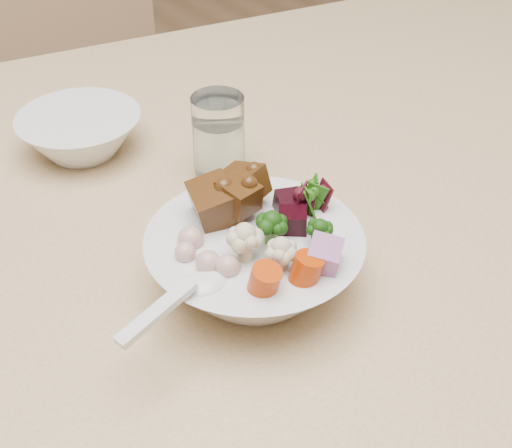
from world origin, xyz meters
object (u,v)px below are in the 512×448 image
dining_table (358,229)px  food_bowl (255,258)px  chair_far (104,148)px  water_glass (219,141)px  side_bowl (81,134)px

dining_table → food_bowl: bearing=-148.9°
chair_far → water_glass: water_glass is taller
food_bowl → chair_far: bearing=77.0°
dining_table → side_bowl: 0.37m
food_bowl → side_bowl: size_ratio=1.36×
side_bowl → chair_far: bearing=66.3°
water_glass → chair_far: bearing=79.9°
dining_table → food_bowl: size_ratio=9.35×
dining_table → water_glass: size_ratio=18.66×
water_glass → side_bowl: bearing=127.5°
dining_table → food_bowl: 0.27m
water_glass → side_bowl: water_glass is taller
food_bowl → dining_table: bearing=21.1°
dining_table → chair_far: bearing=102.2°
chair_far → food_bowl: size_ratio=4.30×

